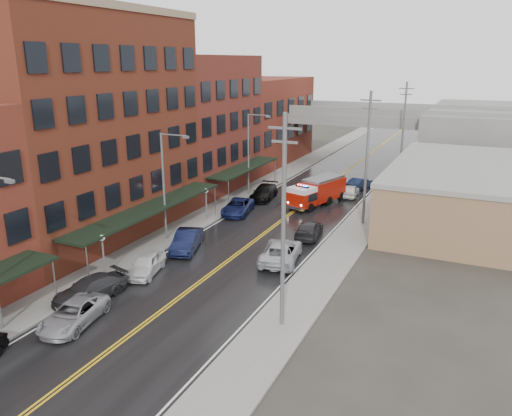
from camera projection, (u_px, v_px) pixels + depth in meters
The scene contains 31 objects.
road at pixel (269, 230), 44.29m from camera, with size 11.00×160.00×0.02m, color black.
sidewalk_left at pixel (198, 219), 47.19m from camera, with size 3.00×160.00×0.15m, color slate.
sidewalk_right at pixel (350, 241), 41.36m from camera, with size 3.00×160.00×0.15m, color slate.
curb_left at pixel (214, 221), 46.53m from camera, with size 0.30×160.00×0.15m, color gray.
curb_right at pixel (331, 238), 42.02m from camera, with size 0.30×160.00×0.15m, color gray.
brick_building_b at pixel (88, 130), 40.95m from camera, with size 9.00×20.00×18.00m, color #572217.
brick_building_c at pixel (199, 124), 56.62m from camera, with size 9.00×15.00×15.00m, color maroon.
brick_building_far at pixel (261, 121), 72.29m from camera, with size 9.00×20.00×12.00m, color maroon.
tan_building at pixel (472, 196), 45.90m from camera, with size 14.00×22.00×5.00m, color olive.
right_far_block at pixel (497, 137), 70.80m from camera, with size 18.00×30.00×8.00m, color slate.
awning_1 at pixel (150, 208), 40.34m from camera, with size 2.60×18.00×3.09m.
awning_2 at pixel (245, 168), 55.58m from camera, with size 2.60×13.00×3.09m.
globe_lamp_1 at pixel (103, 246), 34.00m from camera, with size 0.44×0.44×3.12m.
globe_lamp_2 at pixel (206, 197), 46.20m from camera, with size 0.44×0.44×3.12m.
street_lamp_1 at pixel (166, 180), 40.21m from camera, with size 2.64×0.22×9.00m.
street_lamp_2 at pixel (250, 149), 54.15m from camera, with size 2.64×0.22×9.00m.
utility_pole_0 at pixel (283, 220), 26.55m from camera, with size 1.80×0.24×12.00m.
utility_pole_1 at pixel (367, 157), 43.97m from camera, with size 1.80×0.24×12.00m.
utility_pole_2 at pixel (403, 129), 61.39m from camera, with size 1.80×0.24×12.00m.
overpass at pixel (359, 123), 70.46m from camera, with size 40.00×10.00×7.50m.
fire_truck at pixel (317, 191), 51.56m from camera, with size 4.67×7.91×2.75m.
parked_car_left_2 at pixel (74, 314), 28.30m from camera, with size 2.22×4.81×1.34m, color #94959B.
parked_car_left_3 at pixel (90, 289), 31.29m from camera, with size 1.97×4.84×1.40m, color #29292B.
parked_car_left_4 at pixel (146, 264), 35.05m from camera, with size 1.72×4.27×1.45m, color silver.
parked_car_left_5 at pixel (187, 241), 39.41m from camera, with size 1.68×4.82×1.59m, color black.
parked_car_left_6 at pixel (238, 207), 48.77m from camera, with size 2.38×5.15×1.43m, color #141C4E.
parked_car_left_7 at pixel (264, 192), 53.92m from camera, with size 2.11×5.19×1.51m, color black.
parked_car_right_0 at pixel (281, 251), 37.23m from camera, with size 2.61×5.66×1.57m, color #AEB1B7.
parked_car_right_1 at pixel (309, 229), 42.42m from camera, with size 1.91×4.70×1.36m, color black.
parked_car_right_2 at pixel (351, 191), 54.89m from camera, with size 1.56×3.88×1.32m, color silver.
parked_car_right_3 at pixel (360, 183), 58.04m from camera, with size 1.47×4.22×1.39m, color black.
Camera 1 is at (16.41, -8.57, 14.51)m, focal length 35.00 mm.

